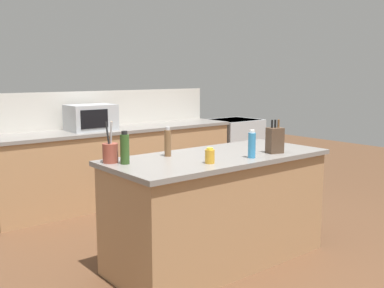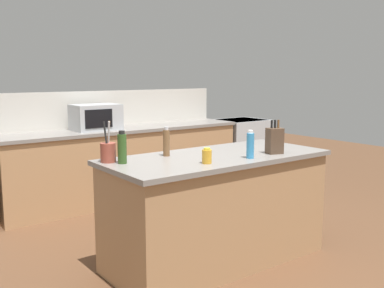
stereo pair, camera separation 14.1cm
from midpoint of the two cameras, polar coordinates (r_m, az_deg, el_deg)
ground_plane at (r=4.07m, az=2.16°, el=-14.51°), size 14.00×14.00×0.00m
back_counter_run at (r=5.84m, az=-9.83°, el=-2.56°), size 3.21×0.66×0.94m
wall_backsplash at (r=6.02m, az=-11.47°, el=4.46°), size 3.17×0.03×0.46m
kitchen_island at (r=3.91m, az=2.20°, el=-8.15°), size 1.95×0.86×0.94m
range_oven at (r=7.02m, az=4.75°, el=-0.56°), size 0.76×0.65×0.92m
microwave at (r=5.58m, az=-13.42°, el=3.29°), size 0.56×0.39×0.31m
knife_block at (r=3.92m, az=9.46°, el=0.50°), size 0.15×0.13×0.29m
utensil_crock at (r=3.52m, az=-11.47°, el=-1.02°), size 0.12×0.12×0.32m
olive_oil_bottle at (r=3.44m, az=-9.70°, el=-0.57°), size 0.07×0.07×0.25m
honey_jar at (r=3.43m, az=1.09°, el=-1.54°), size 0.08×0.08×0.12m
pepper_grinder at (r=3.72m, az=-4.19°, el=0.19°), size 0.06×0.06×0.25m
dish_soap_bottle at (r=3.66m, az=6.51°, el=-0.10°), size 0.06×0.06×0.23m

